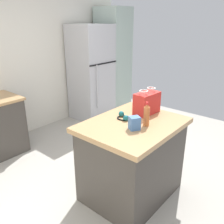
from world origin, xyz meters
TOP-DOWN VIEW (x-y plane):
  - ground at (0.00, 0.00)m, footprint 5.77×5.77m
  - back_wall at (-0.02, 2.24)m, footprint 4.81×0.13m
  - kitchen_island at (-0.15, -0.30)m, footprint 1.12×0.89m
  - refrigerator at (1.35, 1.83)m, footprint 0.77×0.71m
  - tall_cabinet at (2.05, 1.83)m, footprint 0.58×0.63m
  - shopping_bag at (0.19, -0.25)m, footprint 0.33×0.19m
  - small_box at (-0.28, -0.40)m, footprint 0.14×0.13m
  - bottle at (-0.12, -0.44)m, footprint 0.06×0.06m
  - ear_defenders at (-0.12, -0.14)m, footprint 0.21×0.21m

SIDE VIEW (x-z plane):
  - ground at x=0.00m, z-range 0.00..0.00m
  - kitchen_island at x=-0.15m, z-range 0.00..0.93m
  - ear_defenders at x=-0.12m, z-range 0.91..0.98m
  - refrigerator at x=1.35m, z-range 0.00..1.89m
  - small_box at x=-0.28m, z-range 0.92..1.06m
  - bottle at x=-0.12m, z-range 0.91..1.17m
  - shopping_bag at x=0.19m, z-range 0.90..1.20m
  - tall_cabinet at x=2.05m, z-range 0.00..2.22m
  - back_wall at x=-0.02m, z-range 0.00..2.75m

